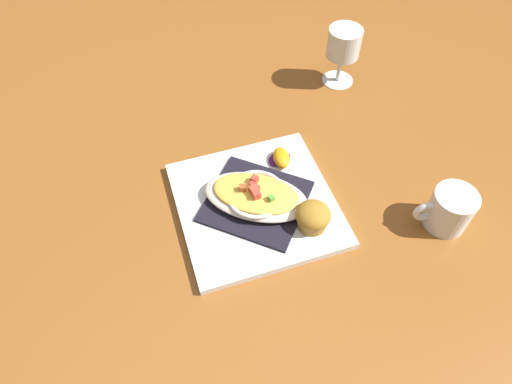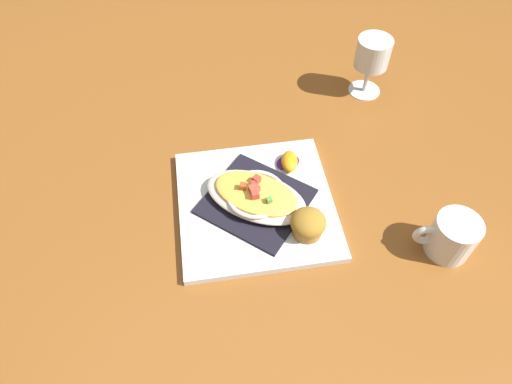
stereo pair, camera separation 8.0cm
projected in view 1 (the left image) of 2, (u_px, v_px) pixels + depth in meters
ground_plane at (256, 207)px, 0.83m from camera, size 2.60×2.60×0.00m
square_plate at (256, 204)px, 0.83m from camera, size 0.34×0.34×0.01m
folded_napkin at (256, 201)px, 0.82m from camera, size 0.24×0.23×0.01m
gratin_dish at (256, 195)px, 0.81m from camera, size 0.21×0.21×0.04m
muffin at (313, 217)px, 0.77m from camera, size 0.06×0.06×0.05m
orange_garnish at (281, 158)px, 0.87m from camera, size 0.06×0.05×0.02m
coffee_mug at (448, 211)px, 0.79m from camera, size 0.08×0.10×0.08m
stemmed_glass at (343, 46)px, 0.98m from camera, size 0.07×0.07×0.13m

